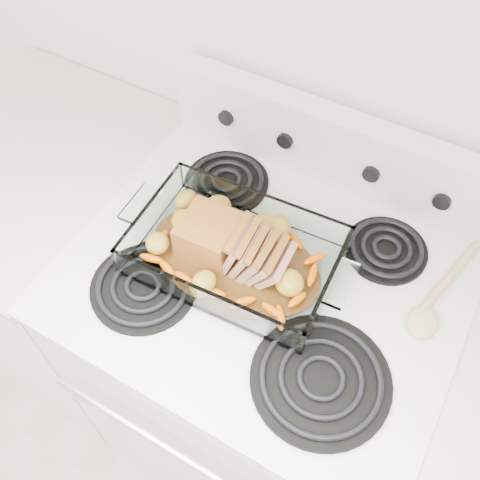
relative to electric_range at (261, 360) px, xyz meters
The scene contains 6 objects.
electric_range is the anchor object (origin of this frame).
counter_left 0.67m from the electric_range, behind, with size 0.58×0.68×0.93m.
baking_dish 0.49m from the electric_range, 161.09° to the right, with size 0.40×0.26×0.08m.
pork_roast 0.52m from the electric_range, 165.64° to the right, with size 0.22×0.11×0.09m.
roast_vegetables 0.49m from the electric_range, behind, with size 0.32×0.18×0.04m.
wooden_spoon 0.57m from the electric_range, 15.46° to the left, with size 0.08×0.27×0.02m.
Camera 1 is at (0.24, 1.12, 1.84)m, focal length 40.00 mm.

